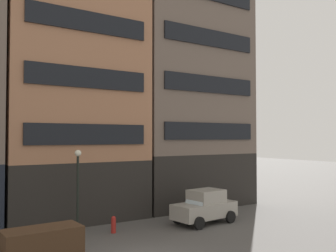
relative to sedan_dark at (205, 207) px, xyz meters
name	(u,v)px	position (x,y,z in m)	size (l,w,h in m)	color
building_center_left	(70,83)	(-5.71, 5.90, 7.11)	(8.40, 6.87, 15.96)	black
building_center_right	(182,89)	(2.68, 5.90, 7.34)	(9.08, 6.87, 16.43)	black
sedan_dark	(205,207)	(0.00, 0.00, 0.00)	(3.84, 2.16, 1.83)	gray
streetlamp_curbside	(78,180)	(-6.71, 1.49, 1.76)	(0.32, 0.32, 4.12)	black
fire_hydrant_curbside	(114,224)	(-5.10, 0.85, -0.49)	(0.24, 0.24, 0.83)	maroon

